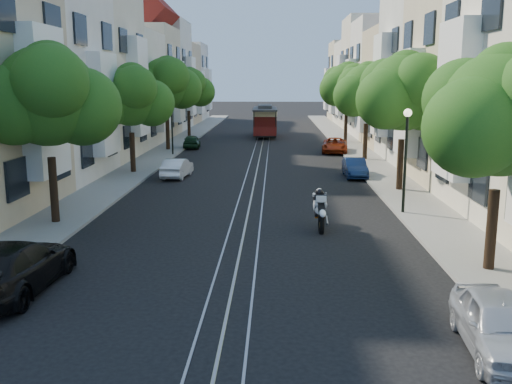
# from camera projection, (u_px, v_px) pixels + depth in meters

# --- Properties ---
(ground) EXTENTS (200.00, 200.00, 0.00)m
(ground) POSITION_uv_depth(u_px,v_px,m) (262.00, 147.00, 46.89)
(ground) COLOR black
(ground) RESTS_ON ground
(sidewalk_east) EXTENTS (2.50, 80.00, 0.12)m
(sidewalk_east) POSITION_uv_depth(u_px,v_px,m) (350.00, 146.00, 46.63)
(sidewalk_east) COLOR gray
(sidewalk_east) RESTS_ON ground
(sidewalk_west) EXTENTS (2.50, 80.00, 0.12)m
(sidewalk_west) POSITION_uv_depth(u_px,v_px,m) (174.00, 146.00, 47.12)
(sidewalk_west) COLOR gray
(sidewalk_west) RESTS_ON ground
(rail_left) EXTENTS (0.06, 80.00, 0.02)m
(rail_left) POSITION_uv_depth(u_px,v_px,m) (255.00, 146.00, 46.90)
(rail_left) COLOR gray
(rail_left) RESTS_ON ground
(rail_slot) EXTENTS (0.06, 80.00, 0.02)m
(rail_slot) POSITION_uv_depth(u_px,v_px,m) (262.00, 147.00, 46.88)
(rail_slot) COLOR gray
(rail_slot) RESTS_ON ground
(rail_right) EXTENTS (0.06, 80.00, 0.02)m
(rail_right) POSITION_uv_depth(u_px,v_px,m) (268.00, 147.00, 46.87)
(rail_right) COLOR gray
(rail_right) RESTS_ON ground
(lane_line) EXTENTS (0.08, 80.00, 0.01)m
(lane_line) POSITION_uv_depth(u_px,v_px,m) (262.00, 147.00, 46.89)
(lane_line) COLOR tan
(lane_line) RESTS_ON ground
(townhouses_east) EXTENTS (7.75, 72.00, 12.00)m
(townhouses_east) POSITION_uv_depth(u_px,v_px,m) (411.00, 83.00, 45.41)
(townhouses_east) COLOR beige
(townhouses_east) RESTS_ON ground
(townhouses_west) EXTENTS (7.75, 72.00, 11.76)m
(townhouses_west) POSITION_uv_depth(u_px,v_px,m) (116.00, 84.00, 46.22)
(townhouses_west) COLOR silver
(townhouses_west) RESTS_ON ground
(tree_e_a) EXTENTS (4.72, 3.87, 6.27)m
(tree_e_a) POSITION_uv_depth(u_px,v_px,m) (503.00, 117.00, 15.37)
(tree_e_a) COLOR black
(tree_e_a) RESTS_ON ground
(tree_e_b) EXTENTS (4.93, 4.08, 6.68)m
(tree_e_b) POSITION_uv_depth(u_px,v_px,m) (405.00, 94.00, 27.07)
(tree_e_b) COLOR black
(tree_e_b) RESTS_ON ground
(tree_e_c) EXTENTS (4.84, 3.99, 6.52)m
(tree_e_c) POSITION_uv_depth(u_px,v_px,m) (368.00, 92.00, 37.89)
(tree_e_c) COLOR black
(tree_e_c) RESTS_ON ground
(tree_e_d) EXTENTS (5.01, 4.16, 6.85)m
(tree_e_d) POSITION_uv_depth(u_px,v_px,m) (348.00, 86.00, 48.62)
(tree_e_d) COLOR black
(tree_e_d) RESTS_ON ground
(tree_w_a) EXTENTS (4.93, 4.08, 6.68)m
(tree_w_a) POSITION_uv_depth(u_px,v_px,m) (49.00, 98.00, 20.69)
(tree_w_a) COLOR black
(tree_w_a) RESTS_ON ground
(tree_w_b) EXTENTS (4.72, 3.87, 6.27)m
(tree_w_b) POSITION_uv_depth(u_px,v_px,m) (131.00, 98.00, 32.52)
(tree_w_b) COLOR black
(tree_w_b) RESTS_ON ground
(tree_w_c) EXTENTS (5.13, 4.28, 7.09)m
(tree_w_c) POSITION_uv_depth(u_px,v_px,m) (167.00, 84.00, 43.18)
(tree_w_c) COLOR black
(tree_w_c) RESTS_ON ground
(tree_w_d) EXTENTS (4.84, 3.99, 6.52)m
(tree_w_d) POSITION_uv_depth(u_px,v_px,m) (189.00, 88.00, 54.06)
(tree_w_d) COLOR black
(tree_w_d) RESTS_ON ground
(lamp_east) EXTENTS (0.32, 0.32, 4.16)m
(lamp_east) POSITION_uv_depth(u_px,v_px,m) (406.00, 145.00, 22.59)
(lamp_east) COLOR black
(lamp_east) RESTS_ON ground
(lamp_west) EXTENTS (0.32, 0.32, 4.16)m
(lamp_west) POSITION_uv_depth(u_px,v_px,m) (172.00, 116.00, 40.66)
(lamp_west) COLOR black
(lamp_west) RESTS_ON ground
(sportbike_rider) EXTENTS (0.52, 2.24, 1.54)m
(sportbike_rider) POSITION_uv_depth(u_px,v_px,m) (320.00, 207.00, 20.86)
(sportbike_rider) COLOR black
(sportbike_rider) RESTS_ON ground
(cable_car) EXTENTS (2.34, 7.26, 2.78)m
(cable_car) POSITION_uv_depth(u_px,v_px,m) (265.00, 119.00, 54.94)
(cable_car) COLOR black
(cable_car) RESTS_ON ground
(parked_car_e_near) EXTENTS (1.66, 3.58, 1.19)m
(parked_car_e_near) POSITION_uv_depth(u_px,v_px,m) (499.00, 324.00, 11.37)
(parked_car_e_near) COLOR #A9ADB5
(parked_car_e_near) RESTS_ON ground
(parked_car_e_mid) EXTENTS (1.14, 3.23, 1.06)m
(parked_car_e_mid) POSITION_uv_depth(u_px,v_px,m) (355.00, 168.00, 32.06)
(parked_car_e_mid) COLOR #0D1D41
(parked_car_e_mid) RESTS_ON ground
(parked_car_e_far) EXTENTS (2.29, 4.19, 1.11)m
(parked_car_e_far) POSITION_uv_depth(u_px,v_px,m) (335.00, 145.00, 42.88)
(parked_car_e_far) COLOR maroon
(parked_car_e_far) RESTS_ON ground
(parked_car_w_near) EXTENTS (2.02, 4.71, 1.35)m
(parked_car_w_near) POSITION_uv_depth(u_px,v_px,m) (14.00, 267.00, 14.63)
(parked_car_w_near) COLOR black
(parked_car_w_near) RESTS_ON ground
(parked_car_w_mid) EXTENTS (1.42, 3.36, 1.08)m
(parked_car_w_mid) POSITION_uv_depth(u_px,v_px,m) (177.00, 168.00, 31.98)
(parked_car_w_mid) COLOR silver
(parked_car_w_mid) RESTS_ON ground
(parked_car_w_far) EXTENTS (1.50, 3.26, 1.08)m
(parked_car_w_far) POSITION_uv_depth(u_px,v_px,m) (192.00, 141.00, 45.74)
(parked_car_w_far) COLOR black
(parked_car_w_far) RESTS_ON ground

